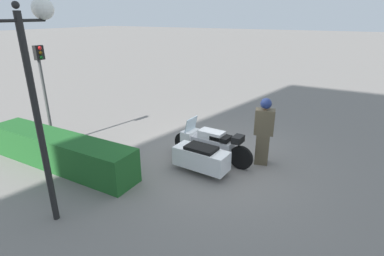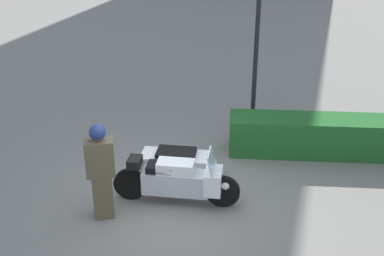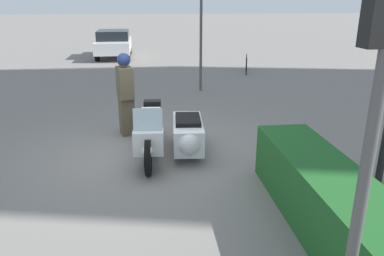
% 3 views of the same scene
% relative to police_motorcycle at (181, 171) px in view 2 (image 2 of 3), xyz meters
% --- Properties ---
extents(ground_plane, '(160.00, 160.00, 0.00)m').
position_rel_police_motorcycle_xyz_m(ground_plane, '(-0.21, -0.46, -0.46)').
color(ground_plane, slate).
extents(police_motorcycle, '(2.46, 1.41, 1.16)m').
position_rel_police_motorcycle_xyz_m(police_motorcycle, '(0.00, 0.00, 0.00)').
color(police_motorcycle, black).
rests_on(police_motorcycle, ground).
extents(officer_rider, '(0.57, 0.43, 1.87)m').
position_rel_police_motorcycle_xyz_m(officer_rider, '(-1.35, -0.92, 0.52)').
color(officer_rider, brown).
rests_on(officer_rider, ground).
extents(hedge_bush_curbside, '(4.78, 0.87, 0.88)m').
position_rel_police_motorcycle_xyz_m(hedge_bush_curbside, '(3.34, 1.90, -0.02)').
color(hedge_bush_curbside, '#1E5623').
rests_on(hedge_bush_curbside, ground).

